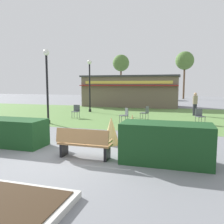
# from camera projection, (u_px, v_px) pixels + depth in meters

# --- Properties ---
(ground_plane) EXTENTS (80.00, 80.00, 0.00)m
(ground_plane) POSITION_uv_depth(u_px,v_px,m) (70.00, 158.00, 7.36)
(ground_plane) COLOR slate
(lawn_patch) EXTENTS (36.00, 12.00, 0.01)m
(lawn_patch) POSITION_uv_depth(u_px,v_px,m) (135.00, 115.00, 17.44)
(lawn_patch) COLOR #5B8442
(lawn_patch) RESTS_ON ground_plane
(park_bench) EXTENTS (1.71, 0.54, 0.95)m
(park_bench) POSITION_uv_depth(u_px,v_px,m) (84.00, 143.00, 7.22)
(park_bench) COLOR #9E7547
(park_bench) RESTS_ON ground_plane
(hedge_left) EXTENTS (2.35, 1.10, 1.00)m
(hedge_left) POSITION_uv_depth(u_px,v_px,m) (14.00, 132.00, 8.75)
(hedge_left) COLOR #19421E
(hedge_left) RESTS_ON ground_plane
(hedge_right) EXTENTS (2.58, 1.10, 1.18)m
(hedge_right) POSITION_uv_depth(u_px,v_px,m) (166.00, 143.00, 6.80)
(hedge_right) COLOR #19421E
(hedge_right) RESTS_ON ground_plane
(ornamental_grass_behind_left) EXTENTS (0.74, 0.74, 1.04)m
(ornamental_grass_behind_left) POSITION_uv_depth(u_px,v_px,m) (154.00, 136.00, 8.13)
(ornamental_grass_behind_left) COLOR tan
(ornamental_grass_behind_left) RESTS_ON ground_plane
(ornamental_grass_behind_right) EXTENTS (0.63, 0.63, 1.06)m
(ornamental_grass_behind_right) POSITION_uv_depth(u_px,v_px,m) (111.00, 131.00, 8.93)
(ornamental_grass_behind_right) COLOR tan
(ornamental_grass_behind_right) RESTS_ON ground_plane
(ornamental_grass_behind_center) EXTENTS (0.73, 0.73, 1.25)m
(ornamental_grass_behind_center) POSITION_uv_depth(u_px,v_px,m) (132.00, 131.00, 8.32)
(ornamental_grass_behind_center) COLOR tan
(ornamental_grass_behind_center) RESTS_ON ground_plane
(lamppost_mid) EXTENTS (0.36, 0.36, 4.26)m
(lamppost_mid) POSITION_uv_depth(u_px,v_px,m) (47.00, 77.00, 13.45)
(lamppost_mid) COLOR black
(lamppost_mid) RESTS_ON ground_plane
(lamppost_far) EXTENTS (0.36, 0.36, 4.26)m
(lamppost_far) POSITION_uv_depth(u_px,v_px,m) (90.00, 79.00, 19.27)
(lamppost_far) COLOR black
(lamppost_far) RESTS_ON ground_plane
(trash_bin) EXTENTS (0.52, 0.52, 0.88)m
(trash_bin) POSITION_uv_depth(u_px,v_px,m) (171.00, 150.00, 6.62)
(trash_bin) COLOR #2D4233
(trash_bin) RESTS_ON ground_plane
(food_kiosk) EXTENTS (9.85, 4.23, 3.17)m
(food_kiosk) POSITION_uv_depth(u_px,v_px,m) (131.00, 91.00, 24.48)
(food_kiosk) COLOR #6B5B4C
(food_kiosk) RESTS_ON ground_plane
(cafe_chair_west) EXTENTS (0.59, 0.59, 0.89)m
(cafe_chair_west) POSITION_uv_depth(u_px,v_px,m) (200.00, 115.00, 13.49)
(cafe_chair_west) COLOR #4C5156
(cafe_chair_west) RESTS_ON ground_plane
(cafe_chair_east) EXTENTS (0.61, 0.61, 0.89)m
(cafe_chair_east) POSITION_uv_depth(u_px,v_px,m) (125.00, 114.00, 13.90)
(cafe_chair_east) COLOR #4C5156
(cafe_chair_east) RESTS_ON ground_plane
(cafe_chair_center) EXTENTS (0.45, 0.45, 0.89)m
(cafe_chair_center) POSITION_uv_depth(u_px,v_px,m) (76.00, 110.00, 15.94)
(cafe_chair_center) COLOR #4C5156
(cafe_chair_center) RESTS_ON ground_plane
(cafe_chair_north) EXTENTS (0.54, 0.54, 0.89)m
(cafe_chair_north) POSITION_uv_depth(u_px,v_px,m) (146.00, 112.00, 14.99)
(cafe_chair_north) COLOR #4C5156
(cafe_chair_north) RESTS_ON ground_plane
(person_strolling) EXTENTS (0.34, 0.34, 1.69)m
(person_strolling) POSITION_uv_depth(u_px,v_px,m) (195.00, 104.00, 17.13)
(person_strolling) COLOR #23232D
(person_strolling) RESTS_ON ground_plane
(parked_car_west_slot) EXTENTS (4.32, 2.30, 1.20)m
(parked_car_west_slot) POSITION_uv_depth(u_px,v_px,m) (118.00, 96.00, 32.81)
(parked_car_west_slot) COLOR black
(parked_car_west_slot) RESTS_ON ground_plane
(tree_left_bg) EXTENTS (2.80, 2.80, 7.27)m
(tree_left_bg) POSITION_uv_depth(u_px,v_px,m) (121.00, 63.00, 39.80)
(tree_left_bg) COLOR brown
(tree_left_bg) RESTS_ON ground_plane
(tree_right_bg) EXTENTS (2.80, 2.80, 7.30)m
(tree_right_bg) POSITION_uv_depth(u_px,v_px,m) (185.00, 61.00, 36.09)
(tree_right_bg) COLOR brown
(tree_right_bg) RESTS_ON ground_plane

